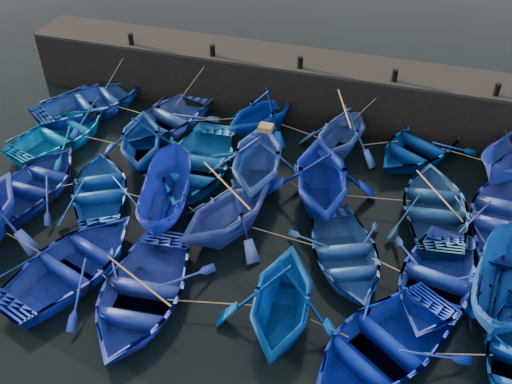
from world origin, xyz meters
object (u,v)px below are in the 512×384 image
(boat_8, at_px, (197,163))
(boat_13, at_px, (36,184))
(boat_0, at_px, (92,101))
(wooden_crate, at_px, (266,128))

(boat_8, bearing_deg, boat_13, -155.05)
(boat_0, xyz_separation_m, wooden_crate, (9.22, -2.91, 2.07))
(boat_13, bearing_deg, boat_0, -77.01)
(boat_13, relative_size, wooden_crate, 9.54)
(boat_0, height_order, boat_8, boat_8)
(wooden_crate, bearing_deg, boat_8, -175.48)
(boat_0, xyz_separation_m, boat_13, (1.03, -6.05, -0.06))
(boat_8, xyz_separation_m, boat_13, (-5.42, -2.92, -0.08))
(boat_8, relative_size, boat_13, 1.16)
(boat_13, bearing_deg, boat_8, -148.32)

